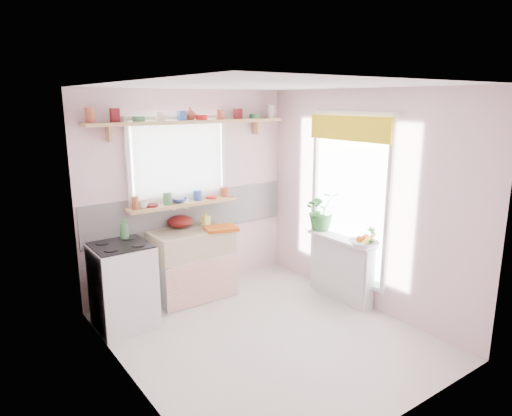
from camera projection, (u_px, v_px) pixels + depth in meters
room at (267, 186)px, 5.46m from camera, size 3.20×3.20×3.20m
sink_unit at (192, 263)px, 5.56m from camera, size 0.95×0.65×1.11m
cooker at (123, 285)px, 4.82m from camera, size 0.58×0.58×0.93m
radiator_ledge at (341, 267)px, 5.52m from camera, size 0.22×0.95×0.78m
windowsill at (183, 204)px, 5.54m from camera, size 1.40×0.22×0.04m
pine_shelf at (192, 122)px, 5.39m from camera, size 2.52×0.24×0.04m
shelf_crockery at (190, 115)px, 5.36m from camera, size 2.47×0.11×0.12m
sill_crockery at (182, 198)px, 5.51m from camera, size 1.35×0.11×0.12m
dish_tray at (221, 228)px, 5.48m from camera, size 0.44×0.38×0.04m
colander at (180, 221)px, 5.58m from camera, size 0.35×0.35×0.15m
jade_plant at (322, 210)px, 5.71m from camera, size 0.57×0.54×0.50m
fruit_bowl at (364, 244)px, 5.06m from camera, size 0.42×0.42×0.08m
herb_pot at (371, 236)px, 5.11m from camera, size 0.12×0.09×0.22m
soap_bottle_sink at (206, 218)px, 5.67m from camera, size 0.09×0.09×0.19m
sill_cup at (143, 205)px, 5.23m from camera, size 0.13×0.13×0.09m
sill_bowl at (180, 200)px, 5.52m from camera, size 0.23×0.23×0.06m
shelf_vase at (190, 113)px, 5.42m from camera, size 0.16×0.16×0.15m
cooker_bottle at (124, 228)px, 4.87m from camera, size 0.13×0.13×0.25m
fruit at (364, 238)px, 5.06m from camera, size 0.20×0.14×0.10m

